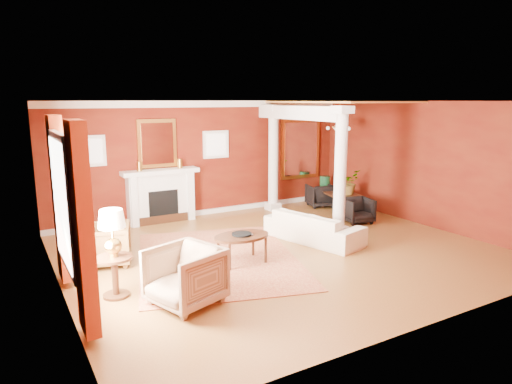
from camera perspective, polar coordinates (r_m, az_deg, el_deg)
ground at (r=9.06m, az=3.12°, el=-7.38°), size 8.00×8.00×0.00m
room_shell at (r=8.62m, az=3.27°, el=5.42°), size 8.04×7.04×2.92m
fireplace at (r=11.26m, az=-11.77°, el=-0.46°), size 1.85×0.42×1.29m
overmantel_mirror at (r=11.20m, az=-12.26°, el=5.96°), size 0.95×0.07×1.15m
flank_window_left at (r=10.85m, az=-20.08°, el=4.82°), size 0.70×0.07×0.70m
flank_window_right at (r=11.78m, az=-5.03°, el=5.94°), size 0.70×0.07×0.70m
left_window at (r=6.78m, az=-22.39°, el=-2.17°), size 0.21×2.55×2.60m
column_front at (r=9.95m, az=10.49°, el=2.62°), size 0.36×0.36×2.80m
column_back at (r=12.11m, az=2.18°, el=4.35°), size 0.36×0.36×2.80m
header_beam at (r=11.11m, az=5.29°, el=9.85°), size 0.30×3.20×0.32m
amber_ceiling at (r=11.69m, az=10.44°, el=11.01°), size 2.30×3.40×0.04m
dining_mirror at (r=13.14m, az=5.58°, el=5.40°), size 1.30×0.07×1.70m
chandelier at (r=11.78m, az=10.36°, el=7.99°), size 0.60×0.62×0.75m
crown_trim at (r=11.62m, az=-6.25°, el=10.88°), size 8.00×0.08×0.16m
base_trim at (r=11.97m, az=-5.97°, el=-2.45°), size 8.00×0.08×0.12m
rug at (r=8.64m, az=-4.78°, el=-8.29°), size 3.80×4.44×0.02m
sofa at (r=9.64m, az=7.22°, el=-3.71°), size 1.17×2.20×0.83m
armchair_leopard at (r=8.64m, az=-18.23°, el=-6.04°), size 0.94×0.98×0.82m
armchair_stripe at (r=6.73m, az=-8.88°, el=-10.03°), size 1.11×1.15×0.94m
coffee_table at (r=8.27m, az=-1.80°, el=-5.71°), size 1.05×1.05×0.53m
coffee_book at (r=8.18m, az=-1.57°, el=-4.82°), size 0.15×0.05×0.20m
side_table at (r=7.09m, az=-17.46°, el=-5.73°), size 0.54×0.54×1.35m
dining_table at (r=12.20m, az=11.06°, el=-0.75°), size 0.82×1.48×0.78m
dining_chair_near at (r=11.26m, az=12.60°, el=-2.12°), size 0.75×0.72×0.66m
dining_chair_far at (r=12.80m, az=8.00°, el=-0.29°), size 0.82×0.79×0.69m
green_urn at (r=13.20m, az=8.56°, el=-0.07°), size 0.34×0.34×0.80m
potted_plant at (r=12.10m, az=11.53°, el=2.23°), size 0.78×0.82×0.51m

